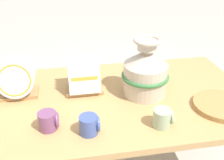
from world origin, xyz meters
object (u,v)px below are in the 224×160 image
wicker_charger_stack (221,105)px  mug_sage_glaze (163,118)px  ceramic_vase (145,71)px  mug_plum_glaze (49,121)px  dish_rack_round_plates (17,81)px  mug_cobalt_glaze (90,125)px  dish_rack_square_plates (84,80)px

wicker_charger_stack → mug_sage_glaze: 0.37m
ceramic_vase → wicker_charger_stack: 0.43m
mug_plum_glaze → mug_sage_glaze: 0.53m
mug_plum_glaze → ceramic_vase: bearing=23.5°
dish_rack_round_plates → mug_cobalt_glaze: (0.36, -0.39, -0.05)m
ceramic_vase → dish_rack_round_plates: 0.71m
ceramic_vase → mug_sage_glaze: 0.31m
dish_rack_square_plates → mug_cobalt_glaze: size_ratio=2.25×
dish_rack_square_plates → mug_sage_glaze: 0.51m
mug_cobalt_glaze → mug_sage_glaze: same height
mug_plum_glaze → mug_cobalt_glaze: (0.18, -0.06, 0.00)m
mug_sage_glaze → mug_plum_glaze: bearing=172.4°
ceramic_vase → mug_sage_glaze: (0.00, -0.30, -0.10)m
ceramic_vase → mug_plum_glaze: size_ratio=3.54×
ceramic_vase → mug_plum_glaze: 0.58m
ceramic_vase → mug_sage_glaze: bearing=-89.4°
ceramic_vase → dish_rack_round_plates: ceramic_vase is taller
mug_cobalt_glaze → mug_sage_glaze: bearing=-1.3°
wicker_charger_stack → mug_plum_glaze: (-0.88, -0.02, 0.03)m
dish_rack_square_plates → mug_cobalt_glaze: (-0.01, -0.37, -0.02)m
mug_plum_glaze → dish_rack_round_plates: bearing=118.8°
dish_rack_square_plates → mug_plum_glaze: dish_rack_square_plates is taller
mug_sage_glaze → dish_rack_square_plates: bearing=131.5°
wicker_charger_stack → mug_plum_glaze: bearing=-178.9°
mug_sage_glaze → ceramic_vase: bearing=90.6°
dish_rack_square_plates → mug_plum_glaze: size_ratio=2.25×
mug_plum_glaze → mug_cobalt_glaze: same height
mug_cobalt_glaze → dish_rack_round_plates: bearing=133.2°
dish_rack_round_plates → wicker_charger_stack: 1.11m
mug_cobalt_glaze → mug_sage_glaze: size_ratio=1.00×
mug_plum_glaze → dish_rack_square_plates: bearing=58.6°
ceramic_vase → dish_rack_round_plates: bearing=172.2°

